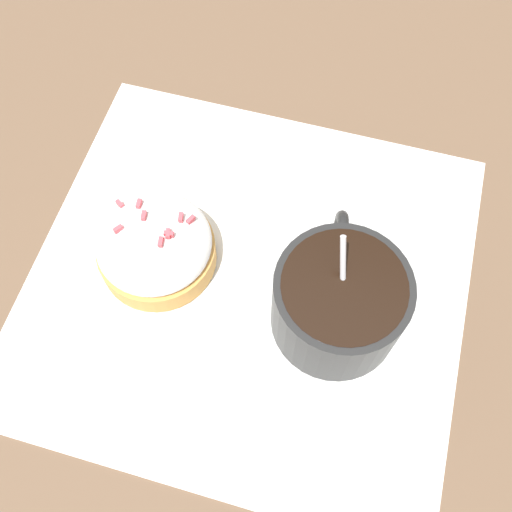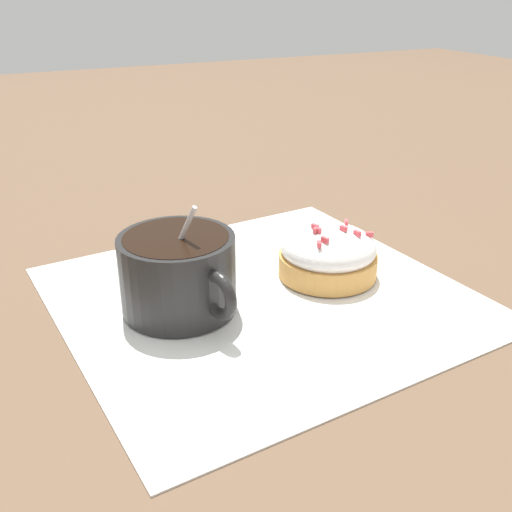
{
  "view_description": "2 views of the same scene",
  "coord_description": "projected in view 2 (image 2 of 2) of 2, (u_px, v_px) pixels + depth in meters",
  "views": [
    {
      "loc": [
        0.07,
        -0.17,
        0.43
      ],
      "look_at": [
        0.0,
        0.01,
        0.04
      ],
      "focal_mm": 42.0,
      "sensor_mm": 36.0,
      "label": 1
    },
    {
      "loc": [
        0.2,
        0.41,
        0.26
      ],
      "look_at": [
        0.0,
        -0.01,
        0.04
      ],
      "focal_mm": 42.0,
      "sensor_mm": 36.0,
      "label": 2
    }
  ],
  "objects": [
    {
      "name": "frosted_pastry",
      "position": [
        328.0,
        254.0,
        0.55
      ],
      "size": [
        0.09,
        0.09,
        0.05
      ],
      "color": "#D19347",
      "rests_on": "paper_napkin"
    },
    {
      "name": "coffee_cup",
      "position": [
        179.0,
        270.0,
        0.49
      ],
      "size": [
        0.1,
        0.12,
        0.1
      ],
      "color": "black",
      "rests_on": "paper_napkin"
    },
    {
      "name": "paper_napkin",
      "position": [
        262.0,
        296.0,
        0.52
      ],
      "size": [
        0.36,
        0.35,
        0.0
      ],
      "color": "white",
      "rests_on": "ground_plane"
    },
    {
      "name": "ground_plane",
      "position": [
        262.0,
        297.0,
        0.52
      ],
      "size": [
        3.0,
        3.0,
        0.0
      ],
      "primitive_type": "plane",
      "color": "brown"
    }
  ]
}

